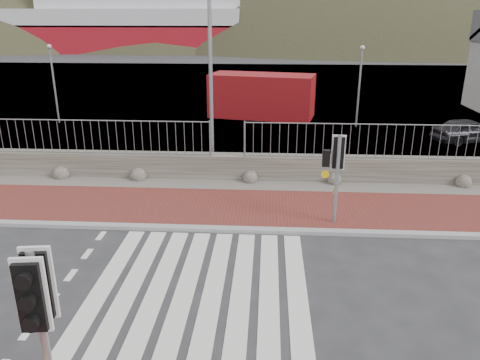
# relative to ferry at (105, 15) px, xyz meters

# --- Properties ---
(ground) EXTENTS (220.00, 220.00, 0.00)m
(ground) POSITION_rel_ferry_xyz_m (24.65, -67.90, -5.36)
(ground) COLOR #28282B
(ground) RESTS_ON ground
(sidewalk_far) EXTENTS (40.00, 3.00, 0.08)m
(sidewalk_far) POSITION_rel_ferry_xyz_m (24.65, -63.40, -5.32)
(sidewalk_far) COLOR maroon
(sidewalk_far) RESTS_ON ground
(kerb_far) EXTENTS (40.00, 0.25, 0.12)m
(kerb_far) POSITION_rel_ferry_xyz_m (24.65, -64.90, -5.31)
(kerb_far) COLOR gray
(kerb_far) RESTS_ON ground
(zebra_crossing) EXTENTS (4.62, 5.60, 0.01)m
(zebra_crossing) POSITION_rel_ferry_xyz_m (24.65, -67.90, -5.36)
(zebra_crossing) COLOR silver
(zebra_crossing) RESTS_ON ground
(gravel_strip) EXTENTS (40.00, 1.50, 0.06)m
(gravel_strip) POSITION_rel_ferry_xyz_m (24.65, -61.40, -5.33)
(gravel_strip) COLOR #59544C
(gravel_strip) RESTS_ON ground
(stone_wall) EXTENTS (40.00, 0.60, 0.90)m
(stone_wall) POSITION_rel_ferry_xyz_m (24.65, -60.60, -4.91)
(stone_wall) COLOR #4D473F
(stone_wall) RESTS_ON ground
(railing) EXTENTS (18.07, 0.07, 1.22)m
(railing) POSITION_rel_ferry_xyz_m (24.65, -60.75, -3.54)
(railing) COLOR gray
(railing) RESTS_ON stone_wall
(quay) EXTENTS (120.00, 40.00, 0.50)m
(quay) POSITION_rel_ferry_xyz_m (24.65, -40.00, -5.36)
(quay) COLOR #4C4C4F
(quay) RESTS_ON ground
(water) EXTENTS (220.00, 50.00, 0.05)m
(water) POSITION_rel_ferry_xyz_m (24.65, -5.00, -5.36)
(water) COLOR #3F4C54
(water) RESTS_ON ground
(ferry) EXTENTS (50.00, 16.00, 20.00)m
(ferry) POSITION_rel_ferry_xyz_m (0.00, 0.00, 0.00)
(ferry) COLOR maroon
(ferry) RESTS_ON ground
(hills_backdrop) EXTENTS (254.00, 90.00, 100.00)m
(hills_backdrop) POSITION_rel_ferry_xyz_m (31.40, 20.00, -28.42)
(hills_backdrop) COLOR #2E351F
(hills_backdrop) RESTS_ON ground
(traffic_signal_near) EXTENTS (0.43, 0.29, 2.84)m
(traffic_signal_near) POSITION_rel_ferry_xyz_m (23.13, -71.42, -3.31)
(traffic_signal_near) COLOR gray
(traffic_signal_near) RESTS_ON ground
(traffic_signal_far) EXTENTS (0.62, 0.25, 2.58)m
(traffic_signal_far) POSITION_rel_ferry_xyz_m (27.92, -64.26, -3.49)
(traffic_signal_far) COLOR gray
(traffic_signal_far) RESTS_ON ground
(streetlight) EXTENTS (1.60, 0.74, 7.87)m
(streetlight) POSITION_rel_ferry_xyz_m (24.13, -59.75, -0.93)
(streetlight) COLOR gray
(streetlight) RESTS_ON ground
(shipping_container) EXTENTS (6.14, 3.52, 2.40)m
(shipping_container) POSITION_rel_ferry_xyz_m (25.65, -49.78, -4.16)
(shipping_container) COLOR maroon
(shipping_container) RESTS_ON ground
(car_a) EXTENTS (3.50, 2.22, 1.11)m
(car_a) POSITION_rel_ferry_xyz_m (35.17, -54.88, -4.81)
(car_a) COLOR black
(car_a) RESTS_ON ground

